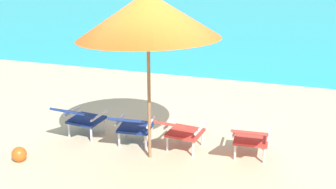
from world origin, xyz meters
The scene contains 8 objects.
ground_plane centered at (0.00, 4.00, 0.00)m, with size 40.00×40.00×0.00m, color #CCB78E.
ocean_band centered at (0.00, 12.77, 0.00)m, with size 40.00×18.00×0.01m, color #28B2B7.
lounge_chair_far_left centered at (-1.36, -0.08, 0.40)m, with size 0.64×0.93×0.68m.
lounge_chair_near_left centered at (-0.42, -0.13, 0.40)m, with size 0.61×0.92×0.68m.
lounge_chair_near_right centered at (0.38, -0.11, 0.40)m, with size 0.64×0.93×0.68m.
lounge_chair_far_right centered at (1.45, -0.05, 0.40)m, with size 0.58×0.90×0.68m.
beach_umbrella_center centered at (-0.05, -0.38, 2.22)m, with size 2.92×2.93×2.64m.
beach_ball centered at (-1.92, -1.07, 0.12)m, with size 0.23×0.23×0.23m, color #EA5619.
Camera 1 is at (2.15, -6.80, 3.50)m, focal length 51.91 mm.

